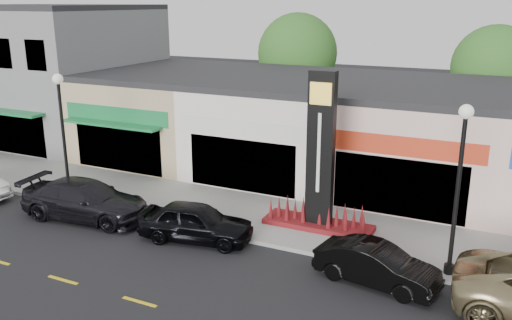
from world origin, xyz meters
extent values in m
plane|color=black|center=(0.00, 0.00, 0.00)|extent=(120.00, 120.00, 0.00)
cube|color=gray|center=(0.00, 4.35, 0.07)|extent=(52.00, 4.30, 0.15)
cube|color=gray|center=(0.00, 2.10, 0.07)|extent=(52.00, 0.20, 0.15)
cube|color=slate|center=(-18.00, 11.50, 4.00)|extent=(12.00, 10.00, 8.00)
cube|color=#262628|center=(-18.00, 11.50, 8.15)|extent=(12.00, 10.00, 0.30)
cube|color=black|center=(-16.00, 6.55, 5.80)|extent=(1.40, 0.10, 1.60)
cube|color=black|center=(-13.50, 6.55, 5.80)|extent=(1.40, 0.10, 1.60)
cube|color=tan|center=(-8.50, 11.50, 2.25)|extent=(7.00, 10.00, 4.50)
cube|color=#262628|center=(-8.50, 11.50, 4.65)|extent=(7.00, 10.00, 0.30)
cube|color=black|center=(-8.50, 6.55, 1.40)|extent=(5.25, 0.10, 2.40)
cube|color=#1A773E|center=(-8.50, 6.55, 3.10)|extent=(6.30, 0.12, 0.80)
cube|color=#1A773E|center=(-8.50, 6.10, 2.70)|extent=(5.60, 0.90, 0.12)
cube|color=white|center=(-1.50, 11.50, 2.25)|extent=(7.00, 10.00, 4.50)
cube|color=#262628|center=(-1.50, 11.50, 4.65)|extent=(7.00, 10.00, 0.30)
cube|color=black|center=(-1.50, 6.55, 1.40)|extent=(5.25, 0.10, 2.40)
cube|color=silver|center=(-1.50, 6.55, 3.10)|extent=(6.30, 0.12, 0.80)
cube|color=beige|center=(5.50, 11.50, 2.25)|extent=(7.00, 10.00, 4.50)
cube|color=#262628|center=(5.50, 11.50, 4.65)|extent=(7.00, 10.00, 0.30)
cube|color=black|center=(5.50, 6.55, 1.40)|extent=(5.25, 0.10, 2.40)
cube|color=red|center=(5.50, 6.55, 3.10)|extent=(6.30, 0.12, 0.80)
cylinder|color=#382619|center=(-4.00, 19.50, 1.57)|extent=(0.36, 0.36, 3.15)
sphere|color=#245A1C|center=(-4.00, 19.50, 5.23)|extent=(5.20, 5.20, 5.20)
cylinder|color=#382619|center=(8.00, 19.50, 1.49)|extent=(0.36, 0.36, 2.97)
sphere|color=#245A1C|center=(8.00, 19.50, 4.89)|extent=(4.80, 4.80, 4.80)
cylinder|color=black|center=(-8.00, 2.50, 0.30)|extent=(0.32, 0.32, 0.30)
cylinder|color=black|center=(-8.00, 2.50, 2.80)|extent=(0.14, 0.14, 5.00)
sphere|color=silver|center=(-8.00, 2.50, 5.40)|extent=(0.44, 0.44, 0.44)
cylinder|color=black|center=(8.00, 2.50, 0.30)|extent=(0.32, 0.32, 0.30)
cylinder|color=black|center=(8.00, 2.50, 2.80)|extent=(0.14, 0.14, 5.00)
sphere|color=silver|center=(8.00, 2.50, 5.40)|extent=(0.44, 0.44, 0.44)
cube|color=maroon|center=(3.00, 4.20, 0.25)|extent=(4.20, 1.30, 0.20)
cube|color=black|center=(3.00, 4.20, 3.15)|extent=(1.00, 0.40, 6.00)
cube|color=yellow|center=(3.00, 3.98, 5.35)|extent=(0.80, 0.05, 0.80)
cube|color=silver|center=(3.00, 3.98, 3.15)|extent=(0.12, 0.04, 3.00)
imported|color=black|center=(-5.90, 1.28, 0.78)|extent=(2.74, 5.60, 1.57)
imported|color=black|center=(-0.77, 1.42, 0.72)|extent=(2.40, 4.47, 1.45)
imported|color=black|center=(6.00, 1.10, 0.64)|extent=(1.98, 4.05, 1.28)
camera|label=1|loc=(9.21, -14.22, 8.51)|focal=38.00mm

